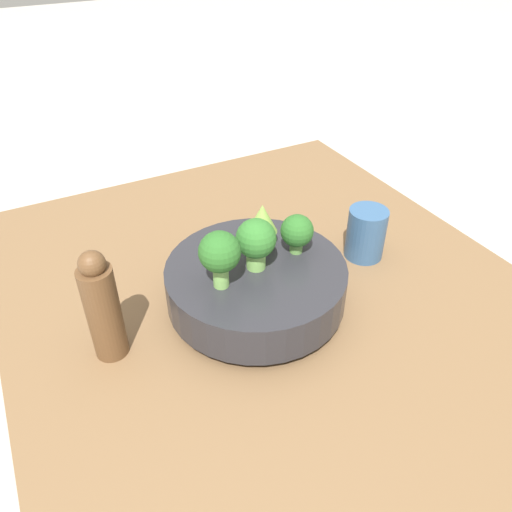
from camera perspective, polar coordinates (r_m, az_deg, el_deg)
The scene contains 9 objects.
ground_plane at distance 0.83m, azimuth 1.72°, elevation -6.03°, with size 6.00×6.00×0.00m, color #ADA89E.
table at distance 0.82m, azimuth 1.75°, elevation -5.10°, with size 0.95×0.81×0.04m.
bowl at distance 0.75m, azimuth -0.00°, elevation -3.22°, with size 0.27×0.27×0.08m.
broccoli_floret_center at distance 0.71m, azimuth -0.00°, elevation 1.75°, with size 0.06×0.06×0.08m.
broccoli_floret_back at distance 0.67m, azimuth -4.17°, elevation 0.24°, with size 0.06×0.06×0.09m.
romanesco_piece_near at distance 0.76m, azimuth 0.79°, elevation 4.10°, with size 0.05×0.05×0.07m.
broccoli_floret_front at distance 0.75m, azimuth 4.71°, elevation 2.79°, with size 0.05×0.05×0.06m.
cup at distance 0.88m, azimuth 12.45°, elevation 2.54°, with size 0.07×0.07×0.09m.
pepper_mill at distance 0.69m, azimuth -17.14°, elevation -5.66°, with size 0.05×0.05×0.17m.
Camera 1 is at (-0.53, 0.31, 0.56)m, focal length 35.00 mm.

